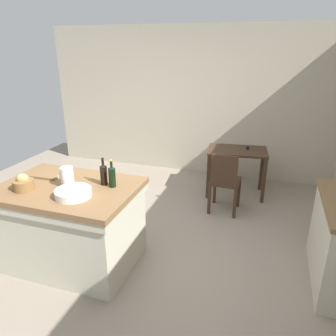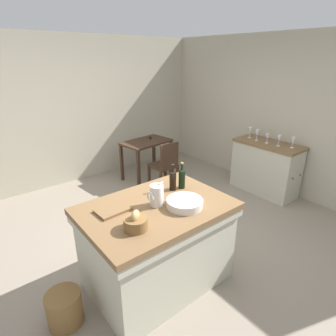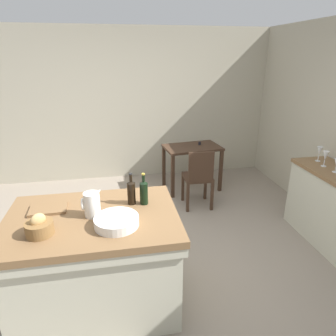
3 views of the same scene
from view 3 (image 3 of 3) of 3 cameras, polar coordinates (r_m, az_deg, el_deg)
name	(u,v)px [view 3 (image 3 of 3)]	position (r m, az deg, el deg)	size (l,w,h in m)	color
ground_plane	(144,260)	(3.49, -4.56, -17.15)	(6.76, 6.76, 0.00)	gray
wall_back	(126,106)	(5.42, -7.99, 11.65)	(5.32, 0.12, 2.60)	#B2AA93
island_table	(96,258)	(2.78, -13.54, -16.40)	(1.41, 0.99, 0.90)	brown
side_cabinet	(332,207)	(4.09, 28.77, -6.50)	(0.52, 1.13, 0.89)	brown
writing_desk	(192,153)	(4.94, 4.63, 2.79)	(0.96, 0.66, 0.80)	#3D281C
wooden_chair	(199,177)	(4.35, 5.85, -1.65)	(0.41, 0.41, 0.90)	#3D281C
pitcher	(92,204)	(2.52, -14.32, -6.71)	(0.17, 0.13, 0.25)	silver
wash_bowl	(117,221)	(2.37, -9.79, -10.00)	(0.35, 0.35, 0.07)	silver
bread_basket	(39,227)	(2.42, -23.36, -10.33)	(0.20, 0.20, 0.17)	brown
cutting_board	(48,209)	(2.76, -21.88, -7.27)	(0.31, 0.21, 0.02)	brown
wine_bottle_dark	(144,192)	(2.63, -4.65, -4.53)	(0.07, 0.07, 0.29)	black
wine_bottle_amber	(131,192)	(2.64, -7.02, -4.49)	(0.07, 0.07, 0.29)	black
wine_glass_right	(325,156)	(4.01, 27.85, 2.04)	(0.07, 0.07, 0.19)	white
wine_glass_far_right	(319,151)	(4.18, 26.95, 2.87)	(0.07, 0.07, 0.19)	white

